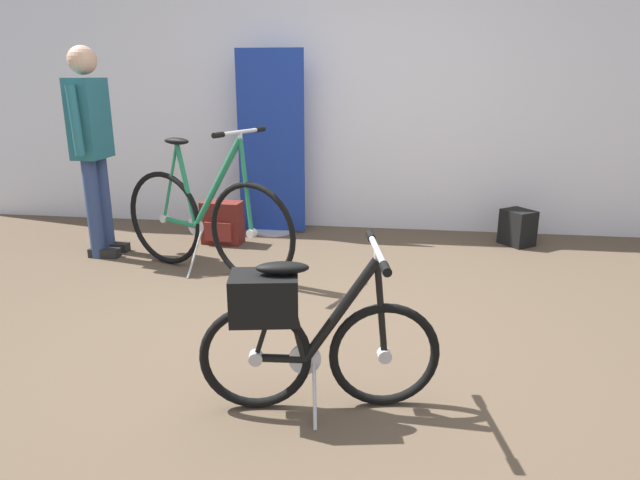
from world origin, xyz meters
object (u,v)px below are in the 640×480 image
(backpack_on_floor, at_px, (518,228))
(display_bike_left, at_px, (205,220))
(folding_bike_foreground, at_px, (302,331))
(handbag_on_floor, at_px, (222,223))
(floor_banner_stand, at_px, (271,154))
(visitor_near_wall, at_px, (92,140))

(backpack_on_floor, bearing_deg, display_bike_left, -156.30)
(folding_bike_foreground, distance_m, handbag_on_floor, 2.61)
(floor_banner_stand, bearing_deg, folding_bike_foreground, -74.77)
(visitor_near_wall, height_order, backpack_on_floor, visitor_near_wall)
(folding_bike_foreground, xyz_separation_m, backpack_on_floor, (1.41, 2.68, -0.21))
(display_bike_left, xyz_separation_m, visitor_near_wall, (-0.99, 0.31, 0.52))
(folding_bike_foreground, distance_m, backpack_on_floor, 3.03)
(display_bike_left, bearing_deg, floor_banner_stand, 78.64)
(floor_banner_stand, xyz_separation_m, folding_bike_foreground, (0.76, -2.78, -0.36))
(folding_bike_foreground, relative_size, visitor_near_wall, 0.64)
(display_bike_left, relative_size, handbag_on_floor, 3.94)
(floor_banner_stand, distance_m, folding_bike_foreground, 2.90)
(floor_banner_stand, distance_m, backpack_on_floor, 2.24)
(display_bike_left, distance_m, handbag_on_floor, 0.78)
(display_bike_left, bearing_deg, handbag_on_floor, 99.22)
(floor_banner_stand, distance_m, visitor_near_wall, 1.50)
(folding_bike_foreground, bearing_deg, floor_banner_stand, 105.23)
(folding_bike_foreground, xyz_separation_m, visitor_near_wall, (-1.98, 1.93, 0.56))
(floor_banner_stand, distance_m, display_bike_left, 1.22)
(display_bike_left, height_order, visitor_near_wall, visitor_near_wall)
(visitor_near_wall, height_order, handbag_on_floor, visitor_near_wall)
(visitor_near_wall, xyz_separation_m, handbag_on_floor, (0.87, 0.43, -0.74))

